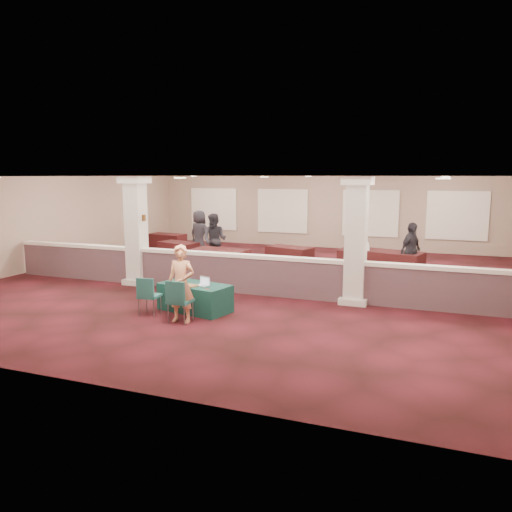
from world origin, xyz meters
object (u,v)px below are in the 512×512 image
at_px(far_table_front_left, 179,250).
at_px(far_table_front_right, 390,264).
at_px(attendee_d, 199,234).
at_px(far_table_front_center, 220,260).
at_px(conf_chair_side, 148,293).
at_px(far_table_back_left, 167,241).
at_px(woman, 181,284).
at_px(far_table_back_right, 364,260).
at_px(conf_chair_main, 178,298).
at_px(attendee_a, 215,240).
at_px(attendee_b, 358,247).
at_px(near_table, 195,297).
at_px(attendee_c, 411,251).
at_px(far_table_back_center, 289,256).

xyz_separation_m(far_table_front_left, far_table_front_right, (8.14, -0.62, 0.08)).
bearing_deg(attendee_d, far_table_front_center, 146.51).
height_order(conf_chair_side, far_table_back_left, conf_chair_side).
distance_m(woman, far_table_front_left, 8.72).
xyz_separation_m(far_table_back_right, attendee_d, (-6.50, 0.30, 0.59)).
distance_m(conf_chair_main, attendee_d, 8.94).
height_order(far_table_front_center, attendee_a, attendee_a).
xyz_separation_m(woman, attendee_a, (-2.36, 6.64, 0.07)).
relative_size(woman, attendee_b, 0.98).
bearing_deg(woman, attendee_b, 65.12).
relative_size(far_table_front_center, far_table_front_right, 0.94).
relative_size(far_table_front_left, far_table_back_right, 0.95).
bearing_deg(near_table, attendee_d, 129.61).
height_order(conf_chair_side, attendee_a, attendee_a).
xyz_separation_m(conf_chair_side, far_table_back_left, (-5.20, 9.56, -0.21)).
height_order(conf_chair_main, woman, woman).
height_order(far_table_back_left, attendee_b, attendee_b).
bearing_deg(attendee_b, attendee_c, 25.55).
height_order(woman, far_table_front_left, woman).
bearing_deg(conf_chair_side, far_table_front_center, 92.03).
bearing_deg(far_table_back_center, attendee_d, 175.51).
relative_size(attendee_c, attendee_d, 0.96).
xyz_separation_m(attendee_b, attendee_c, (1.69, -0.41, 0.01)).
bearing_deg(conf_chair_main, attendee_b, 69.03).
height_order(far_table_back_center, attendee_a, attendee_a).
bearing_deg(far_table_back_center, far_table_front_right, -12.61).
height_order(attendee_c, attendee_d, attendee_d).
xyz_separation_m(far_table_front_right, attendee_d, (-7.48, 1.12, 0.53)).
xyz_separation_m(near_table, attendee_d, (-3.54, 7.10, 0.61)).
distance_m(conf_chair_main, far_table_back_center, 7.85).
bearing_deg(far_table_front_right, attendee_b, 170.56).
bearing_deg(far_table_front_center, conf_chair_main, -73.86).
height_order(woman, far_table_back_center, woman).
bearing_deg(near_table, far_table_front_left, 135.63).
bearing_deg(attendee_b, woman, -71.79).
height_order(far_table_front_center, far_table_back_left, far_table_front_center).
height_order(conf_chair_side, far_table_back_center, conf_chair_side).
height_order(attendee_a, attendee_d, attendee_a).
distance_m(far_table_front_left, far_table_back_left, 2.88).
height_order(far_table_front_left, far_table_front_center, far_table_front_center).
relative_size(far_table_front_center, attendee_a, 1.00).
distance_m(conf_chair_main, far_table_back_right, 8.34).
bearing_deg(far_table_front_right, near_table, -123.37).
distance_m(near_table, far_table_back_left, 10.68).
bearing_deg(far_table_back_center, woman, -90.95).
bearing_deg(attendee_a, far_table_front_right, 2.43).
distance_m(woman, attendee_c, 8.00).
relative_size(conf_chair_side, far_table_front_left, 0.57).
height_order(far_table_back_left, attendee_d, attendee_d).
distance_m(near_table, attendee_c, 7.36).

